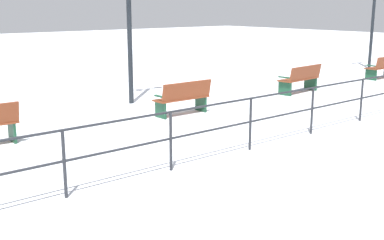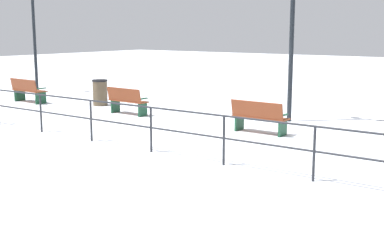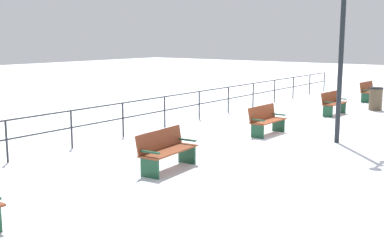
# 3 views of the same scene
# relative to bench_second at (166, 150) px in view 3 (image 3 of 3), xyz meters

# --- Properties ---
(ground_plane) EXTENTS (80.00, 80.00, 0.00)m
(ground_plane) POSITION_rel_bench_second_xyz_m (0.03, 4.93, -0.46)
(ground_plane) COLOR white
(ground_plane) RESTS_ON ground
(bench_second) EXTENTS (0.71, 1.70, 0.89)m
(bench_second) POSITION_rel_bench_second_xyz_m (0.00, 0.00, 0.00)
(bench_second) COLOR brown
(bench_second) RESTS_ON ground
(bench_third) EXTENTS (0.54, 1.51, 0.88)m
(bench_third) POSITION_rel_bench_second_xyz_m (-0.16, 4.93, -0.01)
(bench_third) COLOR brown
(bench_third) RESTS_ON ground
(bench_fourth) EXTENTS (0.53, 1.45, 0.88)m
(bench_fourth) POSITION_rel_bench_second_xyz_m (0.04, 9.85, 0.00)
(bench_fourth) COLOR brown
(bench_fourth) RESTS_ON ground
(bench_fifth) EXTENTS (0.63, 1.56, 0.90)m
(bench_fifth) POSITION_rel_bench_second_xyz_m (-0.10, 14.77, 0.01)
(bench_fifth) COLOR brown
(bench_fifth) RESTS_ON ground
(lamppost_middle) EXTENTS (0.30, 1.08, 5.32)m
(lamppost_middle) POSITION_rel_bench_second_xyz_m (2.02, 5.09, 3.15)
(lamppost_middle) COLOR black
(lamppost_middle) RESTS_ON ground
(waterfront_railing) EXTENTS (0.05, 25.11, 1.04)m
(waterfront_railing) POSITION_rel_bench_second_xyz_m (-3.41, 4.93, 0.24)
(waterfront_railing) COLOR #26282D
(waterfront_railing) RESTS_ON ground
(trash_bin) EXTENTS (0.55, 0.55, 0.93)m
(trash_bin) POSITION_rel_bench_second_xyz_m (0.98, 12.05, 0.01)
(trash_bin) COLOR brown
(trash_bin) RESTS_ON ground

